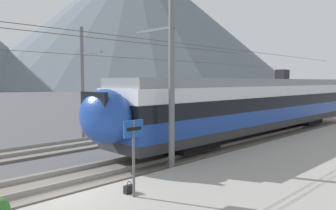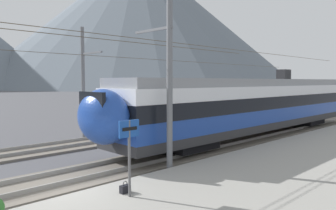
{
  "view_description": "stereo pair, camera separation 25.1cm",
  "coord_description": "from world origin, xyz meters",
  "views": [
    {
      "loc": [
        -4.76,
        -9.41,
        3.71
      ],
      "look_at": [
        8.55,
        4.03,
        2.31
      ],
      "focal_mm": 34.56,
      "sensor_mm": 36.0,
      "label": 1
    },
    {
      "loc": [
        -4.58,
        -9.58,
        3.71
      ],
      "look_at": [
        8.55,
        4.03,
        2.31
      ],
      "focal_mm": 34.56,
      "sensor_mm": 36.0,
      "label": 2
    }
  ],
  "objects": [
    {
      "name": "ground_plane",
      "position": [
        0.0,
        0.0,
        0.0
      ],
      "size": [
        400.0,
        400.0,
        0.0
      ],
      "primitive_type": "plane",
      "color": "#4C4C51"
    },
    {
      "name": "track_near",
      "position": [
        0.0,
        1.53,
        0.07
      ],
      "size": [
        120.0,
        3.0,
        0.28
      ],
      "color": "#6B6359",
      "rests_on": "ground"
    },
    {
      "name": "train_near_platform",
      "position": [
        13.82,
        1.53,
        2.22
      ],
      "size": [
        24.16,
        2.9,
        4.27
      ],
      "color": "#2D2D30",
      "rests_on": "track_near"
    },
    {
      "name": "train_far_track",
      "position": [
        26.22,
        7.33,
        2.22
      ],
      "size": [
        23.81,
        2.91,
        4.27
      ],
      "color": "#2D2D30",
      "rests_on": "track_far"
    },
    {
      "name": "catenary_mast_mid",
      "position": [
        4.35,
        -0.27,
        3.95
      ],
      "size": [
        44.69,
        2.24,
        7.52
      ],
      "color": "slate",
      "rests_on": "ground"
    },
    {
      "name": "catenary_mast_far_side",
      "position": [
        6.09,
        9.28,
        3.79
      ],
      "size": [
        44.69,
        2.43,
        7.2
      ],
      "color": "slate",
      "rests_on": "ground"
    },
    {
      "name": "platform_sign",
      "position": [
        1.07,
        -2.09,
        1.97
      ],
      "size": [
        0.7,
        0.08,
        2.27
      ],
      "color": "#59595B",
      "rests_on": "platform_slab"
    },
    {
      "name": "handbag_near_sign",
      "position": [
        1.16,
        -1.75,
        0.43
      ],
      "size": [
        0.32,
        0.18,
        0.37
      ],
      "color": "black",
      "rests_on": "platform_slab"
    },
    {
      "name": "mountain_right_ridge",
      "position": [
        129.03,
        156.42,
        42.6
      ],
      "size": [
        196.44,
        196.44,
        85.19
      ],
      "primitive_type": "cone",
      "color": "slate",
      "rests_on": "ground"
    }
  ]
}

